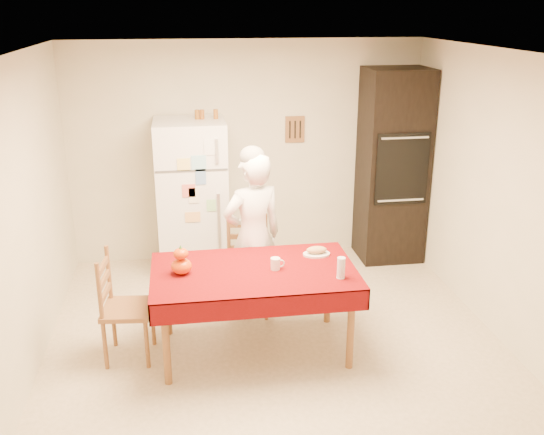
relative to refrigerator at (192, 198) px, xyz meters
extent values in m
plane|color=tan|center=(0.65, -1.88, -0.85)|extent=(4.50, 4.50, 0.00)
cube|color=beige|center=(0.65, 0.37, 0.40)|extent=(4.00, 0.02, 2.50)
cube|color=beige|center=(0.65, -4.13, 0.40)|extent=(4.00, 0.02, 2.50)
cube|color=beige|center=(-1.35, -1.88, 0.40)|extent=(0.02, 4.50, 2.50)
cube|color=beige|center=(2.65, -1.88, 0.40)|extent=(0.02, 4.50, 2.50)
cube|color=white|center=(0.65, -1.88, 1.65)|extent=(4.00, 4.50, 0.02)
cube|color=brown|center=(1.20, 0.36, 0.65)|extent=(0.22, 0.02, 0.30)
cube|color=white|center=(0.00, 0.00, 0.00)|extent=(0.75, 0.70, 1.70)
cube|color=silver|center=(0.26, -0.37, 0.60)|extent=(0.03, 0.03, 0.25)
cube|color=silver|center=(0.26, -0.37, -0.15)|extent=(0.03, 0.03, 0.60)
cube|color=black|center=(2.28, 0.05, 0.25)|extent=(0.70, 0.60, 2.20)
cube|color=black|center=(2.28, -0.26, 0.30)|extent=(0.59, 0.02, 0.80)
cylinder|color=brown|center=(-0.29, -2.18, -0.50)|extent=(0.06, 0.06, 0.71)
cylinder|color=brown|center=(-0.29, -1.40, -0.50)|extent=(0.06, 0.06, 0.71)
cylinder|color=brown|center=(1.19, -2.18, -0.50)|extent=(0.06, 0.06, 0.71)
cylinder|color=brown|center=(1.19, -1.40, -0.50)|extent=(0.06, 0.06, 0.71)
cube|color=brown|center=(0.45, -1.79, -0.12)|extent=(1.60, 0.90, 0.04)
cube|color=#4F0504|center=(0.45, -1.79, -0.09)|extent=(1.70, 1.00, 0.01)
cylinder|color=brown|center=(0.28, -1.23, -0.64)|extent=(0.04, 0.04, 0.43)
cylinder|color=brown|center=(0.32, -0.90, -0.64)|extent=(0.04, 0.04, 0.43)
cylinder|color=brown|center=(0.63, -1.28, -0.64)|extent=(0.04, 0.04, 0.43)
cylinder|color=brown|center=(0.68, -0.94, -0.64)|extent=(0.04, 0.04, 0.43)
cube|color=brown|center=(0.48, -1.09, -0.40)|extent=(0.47, 0.45, 0.04)
cube|color=brown|center=(0.50, -0.92, -0.15)|extent=(0.36, 0.07, 0.50)
cylinder|color=brown|center=(-0.45, -1.93, -0.64)|extent=(0.04, 0.04, 0.43)
cylinder|color=brown|center=(-0.79, -1.90, -0.64)|extent=(0.04, 0.04, 0.43)
cylinder|color=brown|center=(-0.42, -1.57, -0.64)|extent=(0.04, 0.04, 0.43)
cylinder|color=brown|center=(-0.75, -1.54, -0.64)|extent=(0.04, 0.04, 0.43)
cube|color=brown|center=(-0.60, -1.74, -0.40)|extent=(0.44, 0.46, 0.04)
cube|color=brown|center=(-0.77, -1.72, -0.15)|extent=(0.07, 0.36, 0.50)
imported|color=white|center=(0.53, -1.16, -0.04)|extent=(0.68, 0.54, 1.61)
cylinder|color=white|center=(0.63, -1.81, -0.04)|extent=(0.08, 0.08, 0.10)
ellipsoid|color=#E56205|center=(-0.14, -1.78, -0.02)|extent=(0.17, 0.17, 0.13)
ellipsoid|color=#E64705|center=(-0.14, -1.78, 0.09)|extent=(0.12, 0.12, 0.09)
cylinder|color=silver|center=(1.13, -2.05, 0.00)|extent=(0.07, 0.07, 0.18)
cylinder|color=silver|center=(1.04, -1.57, -0.08)|extent=(0.24, 0.24, 0.02)
ellipsoid|color=#9A7C4B|center=(1.04, -1.57, -0.04)|extent=(0.18, 0.10, 0.06)
cylinder|color=brown|center=(0.09, 0.05, 0.90)|extent=(0.05, 0.05, 0.10)
cylinder|color=brown|center=(0.14, 0.05, 0.90)|extent=(0.05, 0.05, 0.10)
cylinder|color=#94531A|center=(0.29, 0.05, 0.90)|extent=(0.05, 0.05, 0.10)
camera|label=1|loc=(-0.09, -6.37, 2.00)|focal=40.00mm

